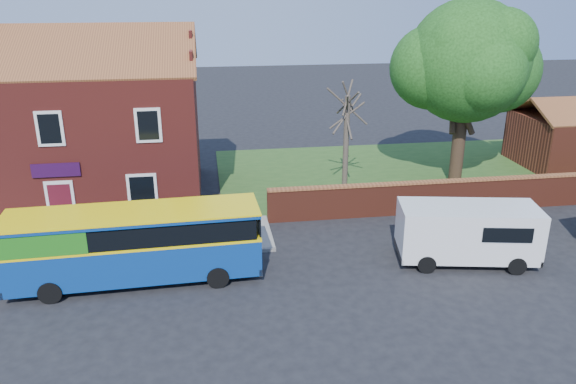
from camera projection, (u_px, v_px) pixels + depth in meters
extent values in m
plane|color=black|center=(233.00, 307.00, 18.93)|extent=(120.00, 120.00, 0.00)
cube|color=gray|center=(56.00, 245.00, 23.27)|extent=(18.00, 3.50, 0.12)
cube|color=slate|center=(45.00, 265.00, 21.64)|extent=(18.00, 0.15, 0.14)
cube|color=#426B28|center=(442.00, 170.00, 32.80)|extent=(26.00, 12.00, 0.04)
cube|color=maroon|center=(74.00, 136.00, 27.50)|extent=(12.00, 8.00, 6.50)
cube|color=brown|center=(51.00, 52.00, 24.17)|extent=(12.30, 4.08, 2.16)
cube|color=brown|center=(71.00, 43.00, 27.88)|extent=(12.30, 4.08, 2.16)
cube|color=black|center=(50.00, 129.00, 23.29)|extent=(1.10, 0.06, 1.50)
cube|color=#4C0F19|center=(61.00, 207.00, 24.49)|extent=(0.95, 0.04, 2.10)
cube|color=silver|center=(61.00, 206.00, 24.49)|extent=(1.20, 0.06, 2.30)
cube|color=#290A2F|center=(56.00, 170.00, 23.89)|extent=(2.00, 0.06, 0.60)
cube|color=maroon|center=(494.00, 194.00, 26.98)|extent=(22.00, 0.30, 1.50)
cube|color=brown|center=(496.00, 179.00, 26.71)|extent=(22.00, 0.38, 0.10)
cube|color=navy|center=(136.00, 255.00, 20.30)|extent=(8.95, 2.55, 1.41)
cube|color=yellow|center=(135.00, 238.00, 20.05)|extent=(8.97, 2.57, 0.10)
cube|color=black|center=(133.00, 227.00, 19.91)|extent=(8.60, 2.56, 0.71)
cube|color=#247F1B|center=(46.00, 233.00, 19.40)|extent=(3.10, 2.37, 0.75)
cube|color=navy|center=(132.00, 215.00, 19.74)|extent=(8.95, 2.55, 0.14)
cube|color=yellow|center=(132.00, 212.00, 19.72)|extent=(8.99, 2.59, 0.06)
cylinder|color=black|center=(50.00, 292.00, 19.07)|extent=(0.81, 0.31, 0.80)
cylinder|color=black|center=(62.00, 264.00, 20.96)|extent=(0.81, 0.31, 0.80)
cylinder|color=black|center=(218.00, 277.00, 20.06)|extent=(0.81, 0.31, 0.80)
cylinder|color=black|center=(214.00, 252.00, 21.96)|extent=(0.81, 0.31, 0.80)
cube|color=white|center=(468.00, 231.00, 21.61)|extent=(5.53, 3.03, 1.99)
cube|color=black|center=(531.00, 224.00, 21.42)|extent=(0.41, 1.76, 0.78)
cube|color=black|center=(532.00, 253.00, 21.83)|extent=(0.49, 2.07, 0.25)
cylinder|color=black|center=(427.00, 264.00, 21.08)|extent=(0.72, 0.34, 0.69)
cylinder|color=black|center=(417.00, 242.00, 22.93)|extent=(0.72, 0.34, 0.69)
cylinder|color=black|center=(517.00, 266.00, 20.96)|extent=(0.72, 0.34, 0.69)
cylinder|color=black|center=(500.00, 243.00, 22.81)|extent=(0.72, 0.34, 0.69)
cylinder|color=black|center=(458.00, 147.00, 30.26)|extent=(0.70, 0.70, 4.02)
sphere|color=#308228|center=(467.00, 61.00, 28.69)|extent=(6.29, 6.29, 6.29)
sphere|color=#308228|center=(496.00, 70.00, 29.45)|extent=(4.54, 4.54, 4.54)
sphere|color=#308228|center=(432.00, 67.00, 29.06)|extent=(4.37, 4.37, 4.37)
cylinder|color=#4C4238|center=(346.00, 145.00, 28.67)|extent=(0.29, 0.29, 5.05)
cylinder|color=#4C4238|center=(347.00, 110.00, 28.05)|extent=(0.30, 2.46, 1.98)
cylinder|color=#4C4238|center=(347.00, 114.00, 28.11)|extent=(1.29, 1.82, 1.82)
cylinder|color=#4C4238|center=(347.00, 107.00, 27.98)|extent=(2.07, 0.95, 2.01)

